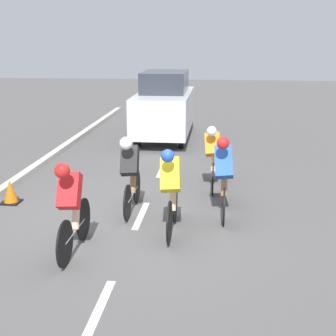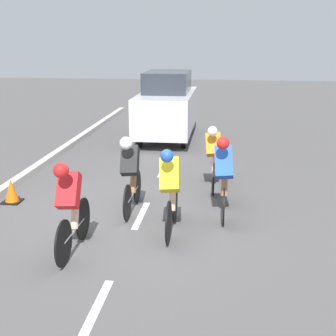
# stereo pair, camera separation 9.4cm
# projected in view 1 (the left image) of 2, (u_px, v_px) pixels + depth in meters

# --- Properties ---
(ground_plane) EXTENTS (60.00, 60.00, 0.00)m
(ground_plane) POSITION_uv_depth(u_px,v_px,m) (139.00, 221.00, 8.61)
(ground_plane) COLOR #565454
(lane_stripe_near) EXTENTS (0.12, 1.40, 0.01)m
(lane_stripe_near) POSITION_uv_depth(u_px,v_px,m) (99.00, 309.00, 5.80)
(lane_stripe_near) COLOR white
(lane_stripe_near) RESTS_ON ground
(lane_stripe_mid) EXTENTS (0.12, 1.40, 0.01)m
(lane_stripe_mid) POSITION_uv_depth(u_px,v_px,m) (141.00, 215.00, 8.86)
(lane_stripe_mid) COLOR white
(lane_stripe_mid) RESTS_ON ground
(lane_stripe_far) EXTENTS (0.12, 1.40, 0.01)m
(lane_stripe_far) POSITION_uv_depth(u_px,v_px,m) (162.00, 170.00, 11.92)
(lane_stripe_far) COLOR white
(lane_stripe_far) RESTS_ON ground
(cyclist_orange) EXTENTS (0.37, 1.71, 1.46)m
(cyclist_orange) POSITION_uv_depth(u_px,v_px,m) (213.00, 156.00, 10.23)
(cyclist_orange) COLOR black
(cyclist_orange) RESTS_ON ground
(cyclist_red) EXTENTS (0.35, 1.68, 1.53)m
(cyclist_red) POSITION_uv_depth(u_px,v_px,m) (71.00, 205.00, 7.07)
(cyclist_red) COLOR black
(cyclist_red) RESTS_ON ground
(cyclist_yellow) EXTENTS (0.37, 1.68, 1.54)m
(cyclist_yellow) POSITION_uv_depth(u_px,v_px,m) (171.00, 189.00, 7.85)
(cyclist_yellow) COLOR black
(cyclist_yellow) RESTS_ON ground
(cyclist_blue) EXTENTS (0.37, 1.68, 1.58)m
(cyclist_blue) POSITION_uv_depth(u_px,v_px,m) (224.00, 174.00, 8.63)
(cyclist_blue) COLOR black
(cyclist_blue) RESTS_ON ground
(cyclist_black) EXTENTS (0.36, 1.67, 1.53)m
(cyclist_black) POSITION_uv_depth(u_px,v_px,m) (130.00, 172.00, 8.81)
(cyclist_black) COLOR black
(cyclist_black) RESTS_ON ground
(support_car) EXTENTS (1.70, 4.10, 2.19)m
(support_car) POSITION_uv_depth(u_px,v_px,m) (165.00, 106.00, 15.33)
(support_car) COLOR black
(support_car) RESTS_ON ground
(traffic_cone) EXTENTS (0.36, 0.36, 0.49)m
(traffic_cone) POSITION_uv_depth(u_px,v_px,m) (10.00, 192.00, 9.47)
(traffic_cone) COLOR black
(traffic_cone) RESTS_ON ground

